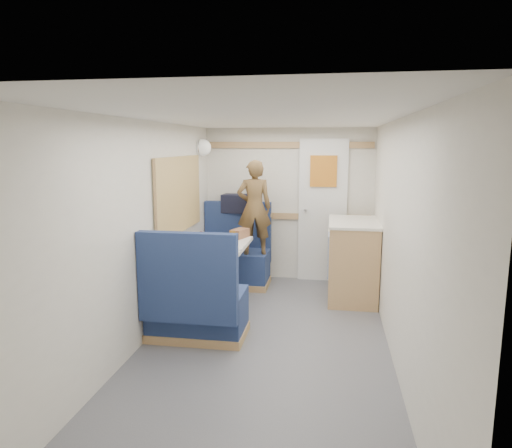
% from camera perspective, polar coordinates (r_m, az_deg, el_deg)
% --- Properties ---
extents(floor, '(4.50, 4.50, 0.00)m').
position_cam_1_polar(floor, '(4.17, 0.90, -15.48)').
color(floor, '#515156').
rests_on(floor, ground).
extents(ceiling, '(4.50, 4.50, 0.00)m').
position_cam_1_polar(ceiling, '(3.77, 0.99, 13.17)').
color(ceiling, silver).
rests_on(ceiling, wall_back).
extents(wall_back, '(2.20, 0.02, 2.00)m').
position_cam_1_polar(wall_back, '(6.05, 4.07, 2.42)').
color(wall_back, silver).
rests_on(wall_back, floor).
extents(wall_left, '(0.02, 4.50, 2.00)m').
position_cam_1_polar(wall_left, '(4.15, -14.27, -1.32)').
color(wall_left, silver).
rests_on(wall_left, floor).
extents(wall_right, '(0.02, 4.50, 2.00)m').
position_cam_1_polar(wall_right, '(3.84, 17.40, -2.34)').
color(wall_right, silver).
rests_on(wall_right, floor).
extents(oak_trim_low, '(2.15, 0.02, 0.08)m').
position_cam_1_polar(oak_trim_low, '(6.05, 4.04, 0.98)').
color(oak_trim_low, '#A7884B').
rests_on(oak_trim_low, wall_back).
extents(oak_trim_high, '(2.15, 0.02, 0.08)m').
position_cam_1_polar(oak_trim_high, '(5.98, 4.15, 9.82)').
color(oak_trim_high, '#A7884B').
rests_on(oak_trim_high, wall_back).
extents(side_window, '(0.04, 1.30, 0.72)m').
position_cam_1_polar(side_window, '(5.03, -9.64, 3.65)').
color(side_window, '#97A289').
rests_on(side_window, wall_left).
extents(rear_door, '(0.62, 0.12, 1.86)m').
position_cam_1_polar(rear_door, '(6.00, 8.32, 2.00)').
color(rear_door, white).
rests_on(rear_door, wall_back).
extents(dinette_table, '(0.62, 0.92, 0.72)m').
position_cam_1_polar(dinette_table, '(5.02, -4.75, -4.18)').
color(dinette_table, white).
rests_on(dinette_table, floor).
extents(bench_far, '(0.90, 0.59, 1.05)m').
position_cam_1_polar(bench_far, '(5.91, -2.67, -4.68)').
color(bench_far, navy).
rests_on(bench_far, floor).
extents(bench_near, '(0.90, 0.59, 1.05)m').
position_cam_1_polar(bench_near, '(4.31, -7.54, -10.37)').
color(bench_near, navy).
rests_on(bench_near, floor).
extents(ledge, '(0.90, 0.14, 0.04)m').
position_cam_1_polar(ledge, '(6.03, -2.21, 1.26)').
color(ledge, '#A7884B').
rests_on(ledge, bench_far).
extents(dome_light, '(0.20, 0.20, 0.20)m').
position_cam_1_polar(dome_light, '(5.80, -6.65, 9.48)').
color(dome_light, white).
rests_on(dome_light, wall_left).
extents(galley_counter, '(0.57, 0.92, 0.92)m').
position_cam_1_polar(galley_counter, '(5.44, 11.93, -4.35)').
color(galley_counter, '#A7884B').
rests_on(galley_counter, floor).
extents(person, '(0.48, 0.37, 1.16)m').
position_cam_1_polar(person, '(5.55, -0.22, 2.06)').
color(person, brown).
rests_on(person, bench_far).
extents(duffel_bag, '(0.52, 0.28, 0.24)m').
position_cam_1_polar(duffel_bag, '(6.01, -1.83, 2.57)').
color(duffel_bag, black).
rests_on(duffel_bag, ledge).
extents(tray, '(0.35, 0.41, 0.02)m').
position_cam_1_polar(tray, '(4.79, -3.48, -2.85)').
color(tray, white).
rests_on(tray, dinette_table).
extents(orange_fruit, '(0.07, 0.07, 0.07)m').
position_cam_1_polar(orange_fruit, '(4.72, -4.00, -2.52)').
color(orange_fruit, '#D74D09').
rests_on(orange_fruit, tray).
extents(cheese_block, '(0.11, 0.09, 0.03)m').
position_cam_1_polar(cheese_block, '(4.68, -4.69, -2.84)').
color(cheese_block, '#D6BB7B').
rests_on(cheese_block, tray).
extents(wine_glass, '(0.08, 0.08, 0.17)m').
position_cam_1_polar(wine_glass, '(4.82, -6.85, -1.43)').
color(wine_glass, white).
rests_on(wine_glass, dinette_table).
extents(tumbler_left, '(0.07, 0.07, 0.12)m').
position_cam_1_polar(tumbler_left, '(4.69, -8.55, -2.58)').
color(tumbler_left, white).
rests_on(tumbler_left, dinette_table).
extents(tumbler_right, '(0.07, 0.07, 0.11)m').
position_cam_1_polar(tumbler_right, '(4.96, -4.80, -1.90)').
color(tumbler_right, white).
rests_on(tumbler_right, dinette_table).
extents(beer_glass, '(0.07, 0.07, 0.10)m').
position_cam_1_polar(beer_glass, '(5.14, -2.94, -1.49)').
color(beer_glass, brown).
rests_on(beer_glass, dinette_table).
extents(pepper_grinder, '(0.04, 0.04, 0.10)m').
position_cam_1_polar(pepper_grinder, '(5.00, -3.43, -1.81)').
color(pepper_grinder, black).
rests_on(pepper_grinder, dinette_table).
extents(salt_grinder, '(0.04, 0.04, 0.09)m').
position_cam_1_polar(salt_grinder, '(5.12, -4.24, -1.62)').
color(salt_grinder, white).
rests_on(salt_grinder, dinette_table).
extents(bread_loaf, '(0.21, 0.27, 0.10)m').
position_cam_1_polar(bread_loaf, '(5.28, -2.06, -1.18)').
color(bread_loaf, brown).
rests_on(bread_loaf, dinette_table).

